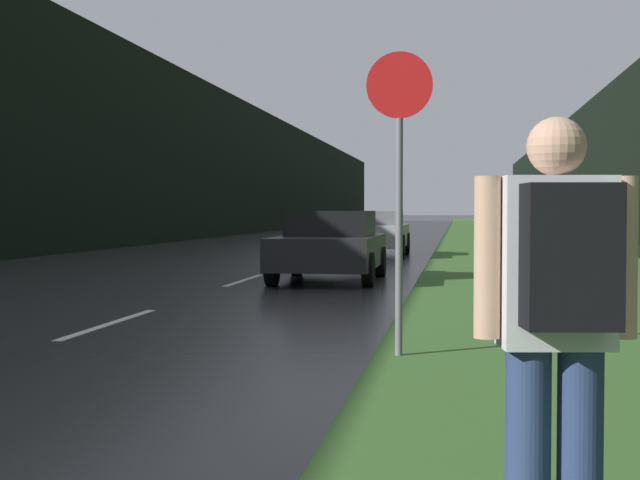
# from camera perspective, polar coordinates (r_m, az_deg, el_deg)

# --- Properties ---
(grass_verge) EXTENTS (6.00, 240.00, 0.02)m
(grass_verge) POSITION_cam_1_polar(r_m,az_deg,el_deg) (41.58, 11.85, -0.08)
(grass_verge) COLOR #386028
(grass_verge) RESTS_ON ground_plane
(lane_stripe_b) EXTENTS (0.12, 3.00, 0.01)m
(lane_stripe_b) POSITION_cam_1_polar(r_m,az_deg,el_deg) (11.38, -13.28, -5.22)
(lane_stripe_b) COLOR silver
(lane_stripe_b) RESTS_ON ground_plane
(lane_stripe_c) EXTENTS (0.12, 3.00, 0.01)m
(lane_stripe_c) POSITION_cam_1_polar(r_m,az_deg,el_deg) (18.02, -4.87, -2.57)
(lane_stripe_c) COLOR silver
(lane_stripe_c) RESTS_ON ground_plane
(lane_stripe_d) EXTENTS (0.12, 3.00, 0.01)m
(lane_stripe_d) POSITION_cam_1_polar(r_m,az_deg,el_deg) (24.86, -1.05, -1.34)
(lane_stripe_d) COLOR silver
(lane_stripe_d) RESTS_ON ground_plane
(lane_stripe_e) EXTENTS (0.12, 3.00, 0.01)m
(lane_stripe_e) POSITION_cam_1_polar(r_m,az_deg,el_deg) (31.78, 1.12, -0.64)
(lane_stripe_e) COLOR silver
(lane_stripe_e) RESTS_ON ground_plane
(treeline_far_side) EXTENTS (2.00, 140.00, 8.03)m
(treeline_far_side) POSITION_cam_1_polar(r_m,az_deg,el_deg) (53.35, -6.10, 4.67)
(treeline_far_side) COLOR black
(treeline_far_side) RESTS_ON ground_plane
(treeline_near_side) EXTENTS (2.00, 140.00, 7.57)m
(treeline_near_side) POSITION_cam_1_polar(r_m,az_deg,el_deg) (52.20, 17.91, 4.41)
(treeline_near_side) COLOR black
(treeline_near_side) RESTS_ON ground_plane
(stop_sign) EXTENTS (0.63, 0.07, 2.91)m
(stop_sign) POSITION_cam_1_polar(r_m,az_deg,el_deg) (8.50, 5.09, 4.19)
(stop_sign) COLOR slate
(stop_sign) RESTS_ON ground_plane
(hitchhiker_with_backpack) EXTENTS (0.60, 0.46, 1.75)m
(hitchhiker_with_backpack) POSITION_cam_1_polar(r_m,az_deg,el_deg) (3.41, 14.97, -4.84)
(hitchhiker_with_backpack) COLOR navy
(hitchhiker_with_backpack) RESTS_ON ground_plane
(car_passing_near) EXTENTS (2.01, 4.18, 1.40)m
(car_passing_near) POSITION_cam_1_polar(r_m,az_deg,el_deg) (17.79, 0.65, -0.35)
(car_passing_near) COLOR black
(car_passing_near) RESTS_ON ground_plane
(car_passing_far) EXTENTS (1.99, 4.22, 1.39)m
(car_passing_far) POSITION_cam_1_polar(r_m,az_deg,el_deg) (27.38, 3.52, 0.47)
(car_passing_far) COLOR #9E9EA3
(car_passing_far) RESTS_ON ground_plane
(car_oncoming) EXTENTS (1.83, 4.38, 1.31)m
(car_oncoming) POSITION_cam_1_polar(r_m,az_deg,el_deg) (56.57, 2.75, 1.16)
(car_oncoming) COLOR #4C514C
(car_oncoming) RESTS_ON ground_plane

